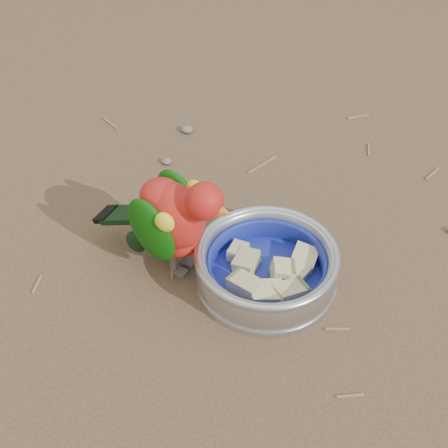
% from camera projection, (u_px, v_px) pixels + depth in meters
% --- Properties ---
extents(ground, '(60.00, 60.00, 0.00)m').
position_uv_depth(ground, '(279.00, 260.00, 1.01)').
color(ground, brown).
extents(food_bowl, '(0.20, 0.20, 0.02)m').
position_uv_depth(food_bowl, '(266.00, 279.00, 0.97)').
color(food_bowl, '#B2B2BA').
rests_on(food_bowl, ground).
extents(bowl_wall, '(0.20, 0.20, 0.04)m').
position_uv_depth(bowl_wall, '(267.00, 264.00, 0.95)').
color(bowl_wall, '#B2B2BA').
rests_on(bowl_wall, food_bowl).
extents(fruit_wedges, '(0.12, 0.12, 0.03)m').
position_uv_depth(fruit_wedges, '(267.00, 268.00, 0.95)').
color(fruit_wedges, '#CABB86').
rests_on(fruit_wedges, food_bowl).
extents(lory_parrot, '(0.22, 0.15, 0.16)m').
position_uv_depth(lory_parrot, '(174.00, 224.00, 0.95)').
color(lory_parrot, red).
rests_on(lory_parrot, ground).
extents(ground_debris, '(0.90, 0.80, 0.01)m').
position_uv_depth(ground_debris, '(281.00, 237.00, 1.04)').
color(ground_debris, olive).
rests_on(ground_debris, ground).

